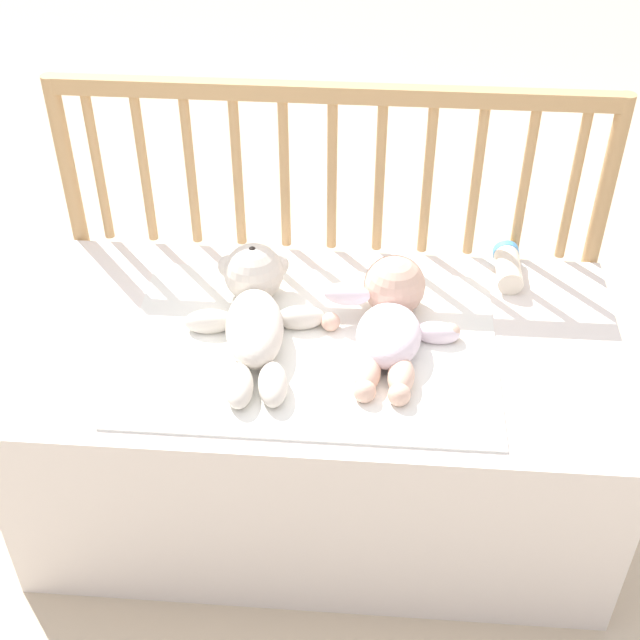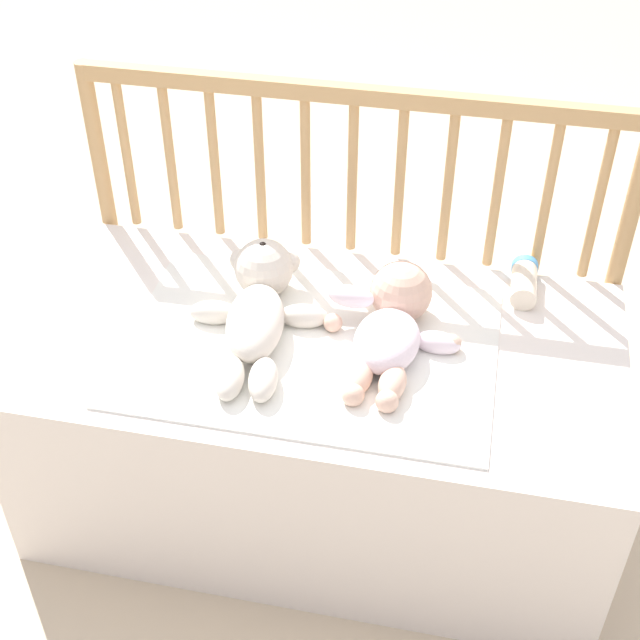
{
  "view_description": "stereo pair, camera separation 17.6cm",
  "coord_description": "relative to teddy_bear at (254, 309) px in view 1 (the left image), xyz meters",
  "views": [
    {
      "loc": [
        0.1,
        -1.37,
        1.65
      ],
      "look_at": [
        0.0,
        -0.01,
        0.53
      ],
      "focal_mm": 50.0,
      "sensor_mm": 36.0,
      "label": 1
    },
    {
      "loc": [
        0.28,
        -1.35,
        1.65
      ],
      "look_at": [
        0.0,
        -0.01,
        0.53
      ],
      "focal_mm": 50.0,
      "sensor_mm": 36.0,
      "label": 2
    }
  ],
  "objects": [
    {
      "name": "ground_plane",
      "position": [
        0.14,
        -0.03,
        -0.52
      ],
      "size": [
        12.0,
        12.0,
        0.0
      ],
      "primitive_type": "plane",
      "color": "#C6B293"
    },
    {
      "name": "crib_mattress",
      "position": [
        0.14,
        -0.03,
        -0.29
      ],
      "size": [
        1.23,
        0.64,
        0.47
      ],
      "color": "white",
      "rests_on": "ground_plane"
    },
    {
      "name": "crib_rail",
      "position": [
        0.14,
        0.31,
        0.09
      ],
      "size": [
        1.23,
        0.04,
        0.87
      ],
      "color": "tan",
      "rests_on": "ground_plane"
    },
    {
      "name": "blanket",
      "position": [
        0.12,
        -0.05,
        -0.05
      ],
      "size": [
        0.74,
        0.52,
        0.01
      ],
      "color": "white",
      "rests_on": "crib_mattress"
    },
    {
      "name": "teddy_bear",
      "position": [
        0.0,
        0.0,
        0.0
      ],
      "size": [
        0.29,
        0.43,
        0.13
      ],
      "color": "silver",
      "rests_on": "crib_mattress"
    },
    {
      "name": "baby",
      "position": [
        0.28,
        -0.01,
        -0.0
      ],
      "size": [
        0.28,
        0.37,
        0.13
      ],
      "color": "white",
      "rests_on": "crib_mattress"
    },
    {
      "name": "baby_bottle",
      "position": [
        0.53,
        0.23,
        -0.02
      ],
      "size": [
        0.06,
        0.16,
        0.06
      ],
      "color": "#F4E5CC",
      "rests_on": "crib_mattress"
    }
  ]
}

